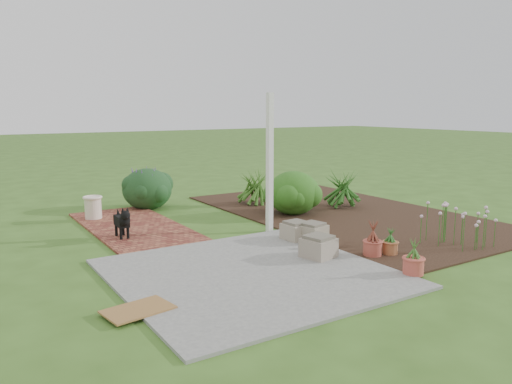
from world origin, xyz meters
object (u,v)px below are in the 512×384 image
stone_trough_near (318,248)px  black_dog (122,221)px  cream_ceramic_urn (93,208)px  evergreen_shrub (293,192)px

stone_trough_near → black_dog: size_ratio=0.72×
stone_trough_near → black_dog: black_dog is taller
stone_trough_near → cream_ceramic_urn: 4.96m
black_dog → evergreen_shrub: size_ratio=0.54×
evergreen_shrub → cream_ceramic_urn: bearing=155.3°
stone_trough_near → cream_ceramic_urn: (-2.14, 4.47, 0.08)m
cream_ceramic_urn → stone_trough_near: bearing=-64.4°
stone_trough_near → cream_ceramic_urn: cream_ceramic_urn is taller
cream_ceramic_urn → evergreen_shrub: 4.10m
stone_trough_near → evergreen_shrub: size_ratio=0.39×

